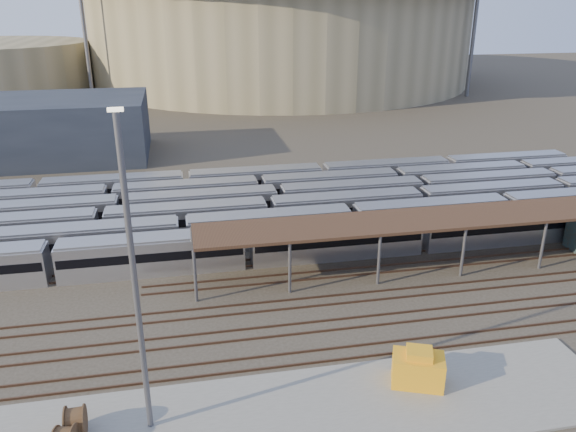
# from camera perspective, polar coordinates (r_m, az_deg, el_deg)

# --- Properties ---
(ground) EXTENTS (420.00, 420.00, 0.00)m
(ground) POSITION_cam_1_polar(r_m,az_deg,el_deg) (51.45, -0.17, -8.49)
(ground) COLOR #383026
(ground) RESTS_ON ground
(apron) EXTENTS (50.00, 9.00, 0.20)m
(apron) POSITION_cam_1_polar(r_m,az_deg,el_deg) (38.65, -3.43, -20.00)
(apron) COLOR gray
(apron) RESTS_ON ground
(subway_trains) EXTENTS (123.89, 23.90, 3.60)m
(subway_trains) POSITION_cam_1_polar(r_m,az_deg,el_deg) (66.99, -5.14, 0.46)
(subway_trains) COLOR silver
(subway_trains) RESTS_ON ground
(inspection_shed) EXTENTS (60.30, 6.00, 5.30)m
(inspection_shed) POSITION_cam_1_polar(r_m,az_deg,el_deg) (60.31, 20.04, 0.02)
(inspection_shed) COLOR #59595E
(inspection_shed) RESTS_ON ground
(empty_tracks) EXTENTS (170.00, 9.62, 0.18)m
(empty_tracks) POSITION_cam_1_polar(r_m,az_deg,el_deg) (47.22, 1.00, -11.36)
(empty_tracks) COLOR #4C3323
(empty_tracks) RESTS_ON ground
(stadium) EXTENTS (124.00, 124.00, 32.50)m
(stadium) POSITION_cam_1_polar(r_m,az_deg,el_deg) (187.05, -0.82, 18.58)
(stadium) COLOR gray
(stadium) RESTS_ON ground
(service_building) EXTENTS (42.00, 20.00, 10.00)m
(service_building) POSITION_cam_1_polar(r_m,az_deg,el_deg) (104.38, -25.84, 7.87)
(service_building) COLOR #1E232D
(service_building) RESTS_ON ground
(floodlight_0) EXTENTS (4.00, 1.00, 38.40)m
(floodlight_0) POSITION_cam_1_polar(r_m,az_deg,el_deg) (155.39, -20.12, 18.34)
(floodlight_0) COLOR #59595E
(floodlight_0) RESTS_ON ground
(floodlight_2) EXTENTS (4.00, 1.00, 38.40)m
(floodlight_2) POSITION_cam_1_polar(r_m,az_deg,el_deg) (163.88, 18.52, 18.62)
(floodlight_2) COLOR #59595E
(floodlight_2) RESTS_ON ground
(floodlight_3) EXTENTS (4.00, 1.00, 38.40)m
(floodlight_3) POSITION_cam_1_polar(r_m,az_deg,el_deg) (203.88, -12.23, 19.54)
(floodlight_3) COLOR #59595E
(floodlight_3) RESTS_ON ground
(cable_reel_east) EXTENTS (1.20, 2.05, 2.01)m
(cable_reel_east) POSITION_cam_1_polar(r_m,az_deg,el_deg) (39.13, -20.80, -18.91)
(cable_reel_east) COLOR brown
(cable_reel_east) RESTS_ON apron
(yard_light_pole) EXTENTS (0.80, 0.36, 20.21)m
(yard_light_pole) POSITION_cam_1_polar(r_m,az_deg,el_deg) (33.37, -15.29, -6.61)
(yard_light_pole) COLOR #59595E
(yard_light_pole) RESTS_ON apron
(yellow_equipment) EXTENTS (4.09, 3.34, 2.21)m
(yellow_equipment) POSITION_cam_1_polar(r_m,az_deg,el_deg) (41.65, 13.05, -14.99)
(yellow_equipment) COLOR orange
(yellow_equipment) RESTS_ON apron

